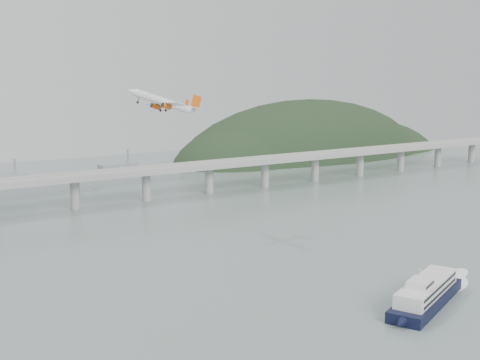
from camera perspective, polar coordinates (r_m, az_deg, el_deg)
ground at (r=268.17m, az=6.62°, el=-9.21°), size 900.00×900.00×0.00m
bridge at (r=431.37m, az=-10.89°, el=0.17°), size 800.00×22.00×23.90m
headland at (r=699.66m, az=6.86°, el=0.68°), size 365.00×155.00×156.00m
ferry at (r=252.39m, az=16.23°, el=-9.68°), size 80.94×40.68×16.14m
airliner at (r=321.06m, az=-6.69°, el=6.86°), size 41.33×37.28×15.51m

